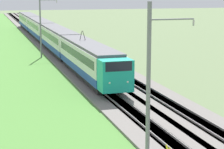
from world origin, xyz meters
name	(u,v)px	position (x,y,z in m)	size (l,w,h in m)	color
ballast_main	(59,54)	(50.00, 0.00, 0.15)	(240.00, 4.40, 0.30)	slate
ballast_adjacent	(84,53)	(50.00, -3.82, 0.15)	(240.00, 4.40, 0.30)	slate
track_main	(59,54)	(50.00, 0.00, 0.16)	(240.00, 1.57, 0.45)	#4C4238
track_adjacent	(84,53)	(50.00, -3.82, 0.16)	(240.00, 1.57, 0.45)	#4C4238
grass_verge	(19,57)	(50.00, 5.93, 0.06)	(240.00, 9.85, 0.12)	#4C8438
passenger_train	(47,32)	(61.40, 0.00, 2.38)	(81.99, 2.95, 5.09)	#19A88E
catenary_mast_near	(149,89)	(5.93, 2.86, 4.68)	(0.22, 2.56, 9.07)	slate
catenary_mast_mid	(41,25)	(47.79, 2.86, 4.69)	(0.22, 2.56, 9.09)	slate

